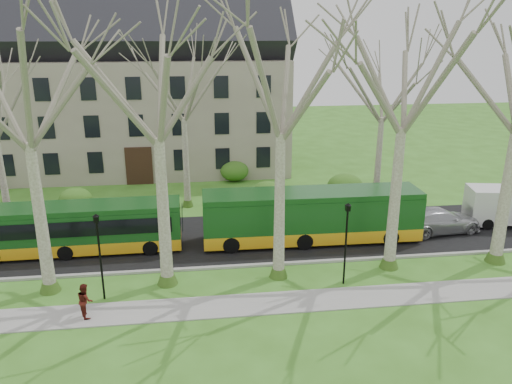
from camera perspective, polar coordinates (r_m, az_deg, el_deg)
ground at (r=26.42m, az=-3.45°, el=-10.14°), size 120.00×120.00×0.00m
sidewalk at (r=24.24m, az=-3.02°, el=-12.87°), size 70.00×2.00×0.06m
road at (r=31.35m, az=-4.15°, el=-5.35°), size 80.00×8.00×0.06m
curb at (r=27.72m, az=-3.67°, el=-8.55°), size 80.00×0.25×0.14m
building at (r=47.66m, az=-13.10°, el=12.35°), size 26.50×12.20×16.00m
tree_row_verge at (r=24.21m, az=-3.81°, el=4.96°), size 49.00×7.00×14.00m
tree_row_far at (r=34.84m, az=-7.11°, el=7.25°), size 33.00×7.00×12.00m
lamp_row at (r=24.39m, az=-3.39°, el=-5.93°), size 36.22×0.22×4.30m
hedges at (r=39.11m, az=-11.75°, el=0.65°), size 30.60×8.60×2.00m
bus_lead at (r=30.77m, az=-19.66°, el=-3.86°), size 11.80×2.63×2.94m
bus_follow at (r=30.56m, az=6.37°, el=-2.67°), size 13.20×2.91×3.29m
sedan at (r=34.07m, az=20.20°, el=-3.04°), size 5.63×2.81×1.57m
pedestrian_b at (r=24.25m, az=-18.95°, el=-11.62°), size 0.89×0.97×1.62m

